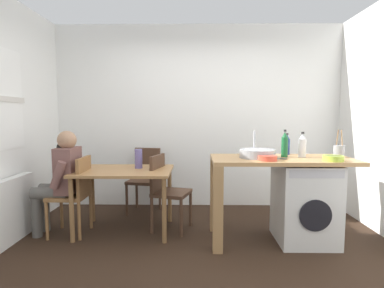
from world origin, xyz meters
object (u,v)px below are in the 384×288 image
at_px(chair_opposite, 166,188).
at_px(bottle_clear_small, 302,146).
at_px(chair_spare_by_wall, 145,176).
at_px(utensil_crock, 339,151).
at_px(bottle_tall_green, 285,145).
at_px(seated_person, 61,177).
at_px(chair_person_seat, 75,191).
at_px(vase, 139,159).
at_px(mixing_bowl, 268,158).
at_px(dining_table, 124,178).
at_px(colander, 333,158).
at_px(bottle_squat_brown, 287,145).
at_px(washing_machine, 305,203).

relative_size(chair_opposite, bottle_clear_small, 3.26).
relative_size(chair_opposite, chair_spare_by_wall, 1.00).
bearing_deg(utensil_crock, bottle_tall_green, 178.97).
distance_m(chair_spare_by_wall, seated_person, 1.21).
xyz_separation_m(chair_person_seat, bottle_tall_green, (2.35, -0.10, 0.55)).
bearing_deg(bottle_tall_green, vase, 169.86).
relative_size(seated_person, mixing_bowl, 6.28).
height_order(dining_table, utensil_crock, utensil_crock).
height_order(chair_person_seat, colander, colander).
bearing_deg(dining_table, vase, 33.69).
relative_size(dining_table, colander, 5.50).
bearing_deg(mixing_bowl, bottle_tall_green, 46.88).
relative_size(chair_spare_by_wall, colander, 4.50).
distance_m(utensil_crock, vase, 2.26).
relative_size(bottle_squat_brown, colander, 1.25).
relative_size(seated_person, washing_machine, 1.40).
height_order(dining_table, chair_opposite, chair_opposite).
distance_m(utensil_crock, colander, 0.33).
bearing_deg(chair_person_seat, dining_table, -79.31).
bearing_deg(bottle_tall_green, utensil_crock, -1.03).
distance_m(chair_person_seat, bottle_tall_green, 2.42).
bearing_deg(utensil_crock, chair_opposite, 171.76).
bearing_deg(bottle_squat_brown, chair_opposite, 177.88).
height_order(chair_opposite, mixing_bowl, mixing_bowl).
xyz_separation_m(chair_person_seat, utensil_crock, (2.94, -0.11, 0.48)).
distance_m(chair_opposite, washing_machine, 1.58).
relative_size(washing_machine, bottle_clear_small, 3.12).
distance_m(colander, vase, 2.14).
xyz_separation_m(chair_person_seat, chair_opposite, (1.02, 0.17, 0.00)).
bearing_deg(chair_opposite, bottle_clear_small, 95.86).
distance_m(mixing_bowl, utensil_crock, 0.87).
distance_m(bottle_clear_small, colander, 0.36).
height_order(chair_opposite, chair_spare_by_wall, same).
distance_m(chair_person_seat, chair_opposite, 1.04).
height_order(chair_person_seat, bottle_tall_green, bottle_tall_green).
xyz_separation_m(seated_person, mixing_bowl, (2.27, -0.36, 0.28)).
height_order(washing_machine, mixing_bowl, mixing_bowl).
relative_size(dining_table, bottle_squat_brown, 4.42).
relative_size(washing_machine, utensil_crock, 2.87).
relative_size(seated_person, bottle_tall_green, 4.00).
height_order(seated_person, mixing_bowl, seated_person).
bearing_deg(bottle_squat_brown, seated_person, -177.41).
relative_size(chair_spare_by_wall, vase, 3.91).
distance_m(bottle_tall_green, utensil_crock, 0.59).
relative_size(chair_spare_by_wall, mixing_bowl, 4.71).
bearing_deg(bottle_clear_small, utensil_crock, -0.68).
height_order(chair_spare_by_wall, bottle_tall_green, bottle_tall_green).
bearing_deg(bottle_tall_green, dining_table, 173.81).
xyz_separation_m(bottle_clear_small, mixing_bowl, (-0.43, -0.25, -0.10)).
bearing_deg(colander, bottle_clear_small, 127.94).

